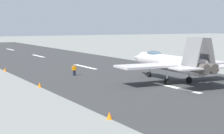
# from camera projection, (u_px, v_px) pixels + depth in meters

# --- Properties ---
(ground_plane) EXTENTS (400.00, 400.00, 0.00)m
(ground_plane) POSITION_uv_depth(u_px,v_px,m) (179.00, 89.00, 40.66)
(ground_plane) COLOR slate
(runway_strip) EXTENTS (240.00, 26.00, 0.02)m
(runway_strip) POSITION_uv_depth(u_px,v_px,m) (179.00, 88.00, 40.65)
(runway_strip) COLOR #303132
(runway_strip) RESTS_ON ground
(fighter_jet) EXTENTS (16.82, 14.80, 5.63)m
(fighter_jet) POSITION_uv_depth(u_px,v_px,m) (170.00, 62.00, 45.07)
(fighter_jet) COLOR #B1ABAF
(fighter_jet) RESTS_ON ground
(crew_person) EXTENTS (0.29, 0.70, 1.57)m
(crew_person) POSITION_uv_depth(u_px,v_px,m) (74.00, 70.00, 50.90)
(crew_person) COLOR #1E2338
(crew_person) RESTS_ON ground
(marker_cone_near) EXTENTS (0.44, 0.44, 0.55)m
(marker_cone_near) POSITION_uv_depth(u_px,v_px,m) (109.00, 116.00, 27.38)
(marker_cone_near) COLOR orange
(marker_cone_near) RESTS_ON ground
(marker_cone_mid) EXTENTS (0.44, 0.44, 0.55)m
(marker_cone_mid) POSITION_uv_depth(u_px,v_px,m) (40.00, 85.00, 41.47)
(marker_cone_mid) COLOR orange
(marker_cone_mid) RESTS_ON ground
(marker_cone_far) EXTENTS (0.44, 0.44, 0.55)m
(marker_cone_far) POSITION_uv_depth(u_px,v_px,m) (5.00, 70.00, 55.67)
(marker_cone_far) COLOR orange
(marker_cone_far) RESTS_ON ground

